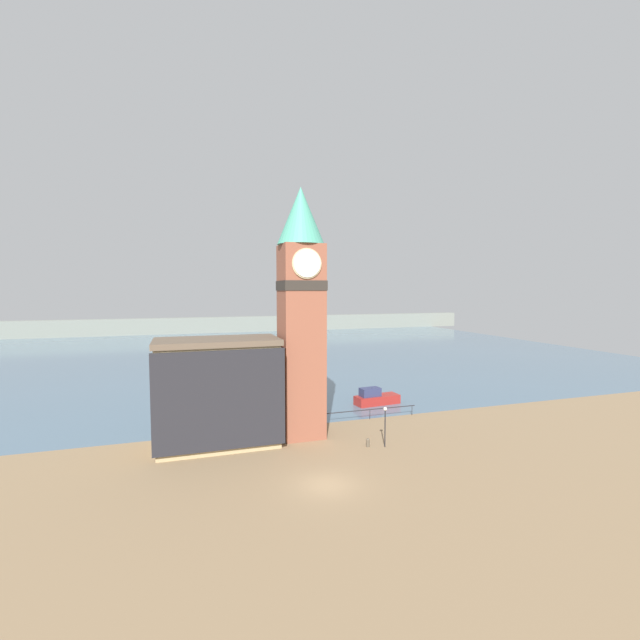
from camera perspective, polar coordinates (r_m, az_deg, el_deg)
name	(u,v)px	position (r m, az deg, el deg)	size (l,w,h in m)	color
ground_plane	(326,485)	(32.38, 0.87, -21.11)	(160.00, 160.00, 0.00)	#846B4C
water	(225,349)	(102.46, -12.52, -3.78)	(160.00, 120.00, 0.00)	slate
far_shoreline	(213,325)	(141.85, -14.08, -0.64)	(180.00, 3.00, 5.00)	gray
pier_railing	(370,410)	(46.75, 6.67, -11.89)	(10.74, 0.08, 1.09)	#232328
clock_tower	(301,306)	(39.75, -2.53, 1.92)	(4.36, 4.36, 23.16)	brown
pier_building	(218,392)	(39.17, -13.44, -9.34)	(10.77, 5.76, 9.51)	tan
boat_near	(376,398)	(52.74, 7.41, -10.27)	(5.62, 2.48, 2.06)	maroon
mooring_bollard_near	(368,442)	(39.25, 6.40, -15.89)	(0.32, 0.32, 0.75)	brown
lamp_post	(385,419)	(38.76, 8.68, -12.87)	(0.32, 0.32, 3.56)	black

